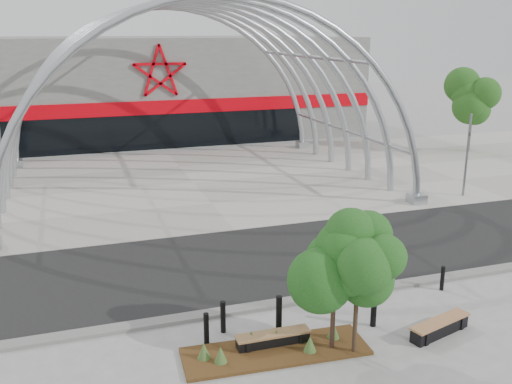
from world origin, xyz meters
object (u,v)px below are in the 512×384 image
at_px(street_tree_0, 336,250).
at_px(bench_1, 440,327).
at_px(bench_0, 273,340).
at_px(bollard_2, 279,314).
at_px(street_tree_1, 358,266).
at_px(signal_pole, 467,154).

relative_size(street_tree_0, bench_1, 1.87).
xyz_separation_m(bench_0, bench_1, (4.86, -0.88, 0.00)).
relative_size(bench_0, bollard_2, 1.89).
height_order(street_tree_1, bench_0, street_tree_1).
distance_m(street_tree_0, street_tree_1, 0.72).
height_order(signal_pole, bollard_2, signal_pole).
distance_m(signal_pole, bench_0, 18.57).
xyz_separation_m(street_tree_0, bench_1, (3.35, -0.24, -2.75)).
relative_size(street_tree_0, bollard_2, 3.67).
bearing_deg(signal_pole, bench_0, -143.54).
relative_size(signal_pole, street_tree_0, 1.07).
xyz_separation_m(street_tree_1, bench_0, (-1.99, 1.03, -2.39)).
bearing_deg(street_tree_0, bench_0, 157.23).
height_order(street_tree_0, street_tree_1, street_tree_0).
xyz_separation_m(bench_0, bollard_2, (0.47, 0.77, 0.35)).
xyz_separation_m(street_tree_0, street_tree_1, (0.48, -0.40, -0.36)).
distance_m(bench_0, bollard_2, 0.96).
distance_m(signal_pole, bench_1, 15.62).
xyz_separation_m(street_tree_1, bollard_2, (-1.52, 1.80, -2.05)).
height_order(street_tree_0, bench_0, street_tree_0).
height_order(bench_0, bench_1, bench_1).
relative_size(street_tree_1, bench_1, 1.64).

